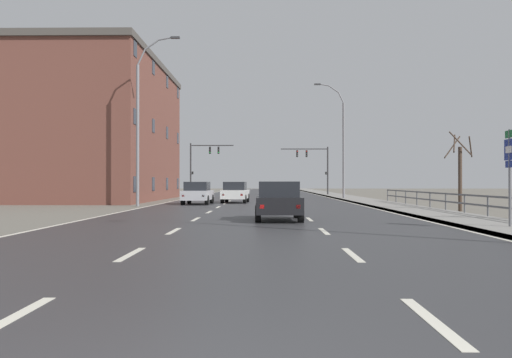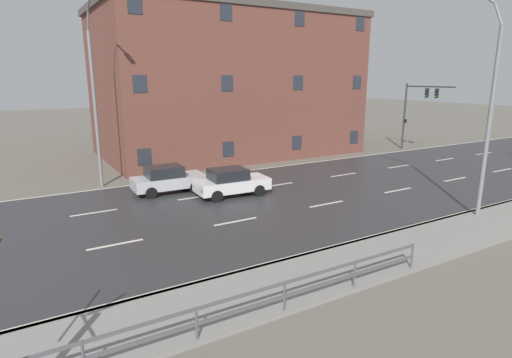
# 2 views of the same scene
# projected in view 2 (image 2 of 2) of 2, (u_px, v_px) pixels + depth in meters

# --- Properties ---
(ground_plane) EXTENTS (160.00, 160.00, 0.12)m
(ground_plane) POSITION_uv_depth(u_px,v_px,m) (399.00, 178.00, 27.92)
(ground_plane) COLOR #666056
(road_asphalt_strip) EXTENTS (14.00, 120.00, 0.03)m
(road_asphalt_strip) POSITION_uv_depth(u_px,v_px,m) (501.00, 160.00, 33.81)
(road_asphalt_strip) COLOR #303033
(road_asphalt_strip) RESTS_ON ground
(street_lamp_midground) EXTENTS (2.73, 0.24, 10.45)m
(street_lamp_midground) POSITION_uv_depth(u_px,v_px,m) (487.00, 109.00, 18.83)
(street_lamp_midground) COLOR slate
(street_lamp_midground) RESTS_ON ground
(street_lamp_left_bank) EXTENTS (2.79, 0.24, 10.88)m
(street_lamp_left_bank) POSITION_uv_depth(u_px,v_px,m) (95.00, 99.00, 24.17)
(street_lamp_left_bank) COLOR slate
(street_lamp_left_bank) RESTS_ON ground
(traffic_signal_left) EXTENTS (4.96, 0.36, 5.98)m
(traffic_signal_left) POSITION_uv_depth(u_px,v_px,m) (416.00, 105.00, 37.16)
(traffic_signal_left) COLOR #38383A
(traffic_signal_left) RESTS_ON ground
(car_near_left) EXTENTS (2.01, 4.19, 1.57)m
(car_near_left) POSITION_uv_depth(u_px,v_px,m) (231.00, 182.00, 23.32)
(car_near_left) COLOR silver
(car_near_left) RESTS_ON ground
(car_near_right) EXTENTS (1.93, 4.15, 1.57)m
(car_near_right) POSITION_uv_depth(u_px,v_px,m) (168.00, 179.00, 23.98)
(car_near_right) COLOR #B7B7BC
(car_near_right) RESTS_ON ground
(brick_building) EXTENTS (12.34, 21.33, 11.89)m
(brick_building) POSITION_uv_depth(u_px,v_px,m) (228.00, 84.00, 36.00)
(brick_building) COLOR brown
(brick_building) RESTS_ON ground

